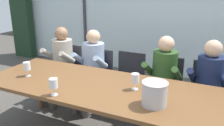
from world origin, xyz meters
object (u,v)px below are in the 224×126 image
Objects in this scene: dining_table at (99,90)px; wine_glass_by_left_taster at (135,79)px; chair_near_curtain at (68,67)px; person_olive_shirt at (162,76)px; chair_right_of_center at (166,84)px; person_navy_polo at (208,83)px; person_beige_jumper at (60,60)px; ice_bucket_primary at (154,93)px; wine_glass_near_bucket at (54,84)px; chair_left_of_center at (97,73)px; chair_near_window_right at (207,91)px; wine_glass_center_pour at (27,67)px; chair_center at (129,78)px; person_pale_blue_shirt at (91,65)px.

dining_table is 15.44× the size of wine_glass_by_left_taster.
person_olive_shirt is at bearing 1.57° from chair_near_curtain.
person_olive_shirt is at bearing -103.84° from chair_right_of_center.
person_navy_polo reaches higher than chair_right_of_center.
person_beige_jumper reaches higher than chair_near_curtain.
ice_bucket_primary reaches higher than wine_glass_near_bucket.
chair_right_of_center is 1.17m from ice_bucket_primary.
chair_left_of_center is 0.73× the size of person_olive_shirt.
wine_glass_near_bucket is (-1.36, -1.35, 0.37)m from chair_near_window_right.
wine_glass_center_pour is (-0.90, -0.12, 0.18)m from dining_table.
person_navy_polo is 5.03× the size of ice_bucket_primary.
chair_near_curtain is at bearing 139.24° from dining_table.
chair_left_of_center is 5.04× the size of wine_glass_center_pour.
chair_near_window_right is 0.60m from person_olive_shirt.
wine_glass_near_bucket is (-1.36, -1.19, 0.19)m from person_navy_polo.
person_navy_polo is 6.87× the size of wine_glass_center_pour.
wine_glass_by_left_taster reaches higher than dining_table.
person_olive_shirt is 5.03× the size of ice_bucket_primary.
wine_glass_center_pour reaches higher than chair_near_window_right.
person_olive_shirt reaches higher than chair_near_window_right.
chair_near_window_right is at bearing 44.76° from wine_glass_near_bucket.
wine_glass_near_bucket is (-0.80, -1.19, 0.19)m from person_olive_shirt.
chair_near_curtain is at bearing 149.47° from wine_glass_by_left_taster.
chair_left_of_center is 1.30m from wine_glass_by_left_taster.
chair_near_window_right is 5.04× the size of wine_glass_by_left_taster.
chair_left_of_center is 1.00× the size of chair_near_window_right.
wine_glass_by_left_taster is (1.52, -0.72, 0.19)m from person_beige_jumper.
dining_table is at bearing -89.77° from chair_center.
wine_glass_center_pour is (-0.36, -0.90, 0.19)m from person_pale_blue_shirt.
chair_right_of_center is at bearing 169.52° from person_navy_polo.
person_pale_blue_shirt is 5.03× the size of ice_bucket_primary.
dining_table is 0.53m from wine_glass_near_bucket.
ice_bucket_primary reaches higher than chair_right_of_center.
person_beige_jumper and person_navy_polo have the same top height.
chair_center is at bearing 10.29° from chair_left_of_center.
chair_center is 0.73× the size of person_olive_shirt.
chair_near_curtain is 1.78m from wine_glass_by_left_taster.
person_navy_polo is at bearing 46.49° from wine_glass_by_left_taster.
chair_near_curtain is 5.04× the size of wine_glass_near_bucket.
person_beige_jumper is (-0.02, -0.17, 0.17)m from chair_near_curtain.
person_pale_blue_shirt reaches higher than wine_glass_by_left_taster.
wine_glass_near_bucket is (-0.28, -1.34, 0.37)m from chair_center.
chair_near_window_right is at bearing 52.21° from wine_glass_by_left_taster.
person_navy_polo is (0.00, -0.16, 0.17)m from chair_near_window_right.
chair_center is 1.08m from chair_near_window_right.
chair_right_of_center is 1.00× the size of chair_near_window_right.
dining_table is 1.09m from chair_right_of_center.
chair_center is 1.10m from person_navy_polo.
person_pale_blue_shirt is 1.00× the size of person_olive_shirt.
wine_glass_center_pour is at bearing -171.93° from wine_glass_by_left_taster.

